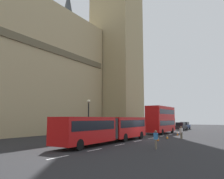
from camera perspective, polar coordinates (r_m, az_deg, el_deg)
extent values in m
plane|color=#262628|center=(30.62, 7.77, -12.28)|extent=(160.00, 160.00, 0.00)
cube|color=silver|center=(17.51, -13.26, -16.06)|extent=(2.20, 0.16, 0.01)
cube|color=silver|center=(21.05, -4.28, -14.68)|extent=(2.20, 0.16, 0.01)
cube|color=silver|center=(24.94, 1.94, -13.51)|extent=(2.20, 0.16, 0.01)
cube|color=silver|center=(29.04, 6.41, -12.57)|extent=(2.20, 0.16, 0.01)
cube|color=silver|center=(33.27, 9.73, -11.82)|extent=(2.20, 0.16, 0.01)
cube|color=silver|center=(37.58, 12.29, -11.21)|extent=(2.20, 0.16, 0.01)
cube|color=silver|center=(41.96, 14.31, -10.71)|extent=(2.20, 0.16, 0.01)
cube|color=silver|center=(46.38, 15.94, -10.29)|extent=(2.20, 0.16, 0.01)
cube|color=tan|center=(62.06, 1.20, 16.30)|extent=(10.18, 10.18, 54.92)
cone|color=#383D42|center=(53.43, -10.83, 19.88)|extent=(2.40, 2.40, 6.31)
cube|color=red|center=(30.25, 3.26, -9.26)|extent=(7.63, 2.50, 2.50)
cube|color=black|center=(30.24, 3.26, -8.41)|extent=(7.02, 2.54, 0.90)
cube|color=red|center=(23.02, -6.69, -9.90)|extent=(7.63, 2.50, 2.50)
cube|color=black|center=(23.01, -6.67, -8.78)|extent=(7.02, 2.54, 0.90)
cylinder|color=#2D2D2D|center=(26.54, -1.03, -9.57)|extent=(2.38, 2.38, 2.25)
cylinder|color=black|center=(32.04, 7.15, -11.16)|extent=(1.00, 0.30, 1.00)
cylinder|color=black|center=(27.78, 3.17, -11.83)|extent=(1.00, 0.30, 1.00)
cylinder|color=black|center=(20.62, -8.13, -13.41)|extent=(1.00, 0.30, 1.00)
cube|color=red|center=(43.50, 12.09, -8.53)|extent=(9.51, 2.50, 2.40)
cube|color=#1E232D|center=(43.49, 12.08, -8.07)|extent=(8.56, 2.54, 0.84)
cube|color=red|center=(43.50, 12.01, -5.57)|extent=(9.32, 2.50, 2.10)
cube|color=#1E232D|center=(43.50, 12.01, -5.44)|extent=(8.56, 2.54, 0.84)
cylinder|color=black|center=(46.11, 14.69, -9.74)|extent=(1.00, 0.30, 1.00)
cylinder|color=black|center=(40.31, 12.27, -10.22)|extent=(1.00, 0.30, 1.00)
cube|color=black|center=(55.96, 16.70, -8.97)|extent=(4.40, 1.80, 0.90)
cube|color=black|center=(55.74, 16.62, -8.16)|extent=(2.46, 1.66, 0.70)
cylinder|color=black|center=(57.15, 17.85, -9.26)|extent=(0.64, 0.30, 0.64)
cylinder|color=black|center=(54.41, 17.19, -9.41)|extent=(0.64, 0.30, 0.64)
cube|color=navy|center=(62.04, 17.62, -8.73)|extent=(4.40, 1.80, 0.90)
cube|color=black|center=(61.83, 17.55, -7.99)|extent=(2.46, 1.66, 0.70)
cylinder|color=black|center=(63.25, 18.65, -8.99)|extent=(0.64, 0.30, 0.64)
cylinder|color=black|center=(60.51, 18.08, -9.12)|extent=(0.64, 0.30, 0.64)
cube|color=black|center=(29.52, 11.34, -12.37)|extent=(0.36, 0.36, 0.03)
cone|color=orange|center=(29.49, 11.33, -11.81)|extent=(0.28, 0.28, 0.55)
cylinder|color=white|center=(29.49, 11.32, -11.76)|extent=(0.17, 0.17, 0.08)
cube|color=black|center=(33.03, 13.53, -11.74)|extent=(0.36, 0.36, 0.03)
cone|color=orange|center=(33.01, 13.51, -11.24)|extent=(0.28, 0.28, 0.55)
cylinder|color=white|center=(33.01, 13.51, -11.19)|extent=(0.17, 0.17, 0.08)
cube|color=black|center=(39.53, 15.92, -10.88)|extent=(0.36, 0.36, 0.03)
cone|color=orange|center=(39.51, 15.91, -10.46)|extent=(0.28, 0.28, 0.55)
cylinder|color=white|center=(39.50, 15.91, -10.42)|extent=(0.17, 0.17, 0.08)
cylinder|color=black|center=(31.11, -5.92, -11.94)|extent=(0.32, 0.32, 0.30)
cylinder|color=black|center=(31.00, -5.87, -7.80)|extent=(0.16, 0.16, 4.80)
sphere|color=beige|center=(31.08, -5.81, -2.91)|extent=(0.44, 0.44, 0.44)
cylinder|color=#726651|center=(21.76, 10.82, -13.20)|extent=(0.16, 0.16, 0.86)
cylinder|color=#726651|center=(21.96, 10.85, -13.15)|extent=(0.16, 0.16, 0.86)
cube|color=#3372B2|center=(21.79, 10.79, -11.27)|extent=(0.34, 0.45, 0.60)
sphere|color=#936B4C|center=(21.77, 10.76, -10.17)|extent=(0.22, 0.22, 0.22)
cylinder|color=#726651|center=(33.09, 16.68, -10.91)|extent=(0.16, 0.16, 0.86)
cylinder|color=#726651|center=(33.24, 16.92, -10.88)|extent=(0.16, 0.16, 0.86)
cube|color=silver|center=(33.12, 16.75, -9.64)|extent=(0.41, 0.47, 0.60)
sphere|color=#936B4C|center=(33.11, 16.73, -8.91)|extent=(0.22, 0.22, 0.22)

